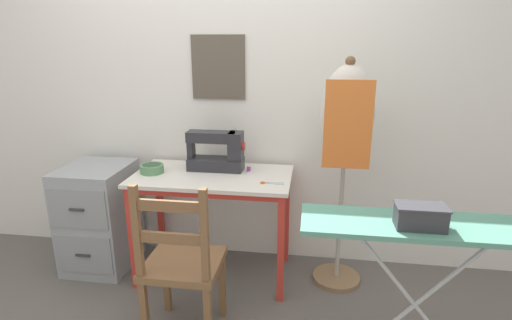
% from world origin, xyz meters
% --- Properties ---
extents(ground_plane, '(14.00, 14.00, 0.00)m').
position_xyz_m(ground_plane, '(0.00, 0.00, 0.00)').
color(ground_plane, '#5B5651').
extents(wall_back, '(10.00, 0.07, 2.55)m').
position_xyz_m(wall_back, '(-0.00, 0.63, 1.28)').
color(wall_back, silver).
rests_on(wall_back, ground_plane).
extents(sewing_table, '(1.04, 0.56, 0.74)m').
position_xyz_m(sewing_table, '(0.00, 0.27, 0.64)').
color(sewing_table, silver).
rests_on(sewing_table, ground_plane).
extents(sewing_machine, '(0.39, 0.15, 0.29)m').
position_xyz_m(sewing_machine, '(0.02, 0.39, 0.86)').
color(sewing_machine, '#28282D').
rests_on(sewing_machine, sewing_table).
extents(fabric_bowl, '(0.15, 0.15, 0.06)m').
position_xyz_m(fabric_bowl, '(-0.41, 0.26, 0.77)').
color(fabric_bowl, '#56895B').
rests_on(fabric_bowl, sewing_table).
extents(scissors, '(0.15, 0.04, 0.01)m').
position_xyz_m(scissors, '(0.38, 0.16, 0.74)').
color(scissors, silver).
rests_on(scissors, sewing_table).
extents(thread_spool_near_machine, '(0.03, 0.03, 0.04)m').
position_xyz_m(thread_spool_near_machine, '(0.23, 0.38, 0.76)').
color(thread_spool_near_machine, purple).
rests_on(thread_spool_near_machine, sewing_table).
extents(wooden_chair, '(0.40, 0.38, 0.93)m').
position_xyz_m(wooden_chair, '(-0.02, -0.35, 0.44)').
color(wooden_chair, brown).
rests_on(wooden_chair, ground_plane).
extents(filing_cabinet, '(0.43, 0.51, 0.75)m').
position_xyz_m(filing_cabinet, '(-0.84, 0.29, 0.37)').
color(filing_cabinet, '#93999E').
rests_on(filing_cabinet, ground_plane).
extents(dress_form, '(0.33, 0.32, 1.50)m').
position_xyz_m(dress_form, '(0.84, 0.32, 1.07)').
color(dress_form, '#846647').
rests_on(dress_form, ground_plane).
extents(ironing_board, '(1.08, 0.30, 0.82)m').
position_xyz_m(ironing_board, '(1.15, -0.46, 0.76)').
color(ironing_board, '#518E7A').
rests_on(ironing_board, ground_plane).
extents(storage_box, '(0.21, 0.12, 0.10)m').
position_xyz_m(storage_box, '(1.11, -0.50, 0.86)').
color(storage_box, '#333338').
rests_on(storage_box, ironing_board).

